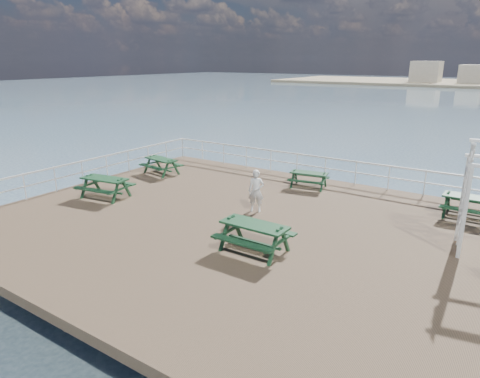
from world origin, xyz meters
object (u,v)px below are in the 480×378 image
picnic_table_a (161,163)px  picnic_table_d (105,183)px  picnic_table_c (472,203)px  picnic_table_e (254,231)px  picnic_table_b (309,176)px  person (256,191)px

picnic_table_a → picnic_table_d: (0.77, -4.07, 0.05)m
picnic_table_c → picnic_table_e: (-4.99, -6.57, 0.04)m
picnic_table_e → picnic_table_b: bearing=102.4°
picnic_table_a → picnic_table_d: 4.14m
picnic_table_c → picnic_table_a: bearing=-172.6°
picnic_table_b → picnic_table_c: 6.47m
picnic_table_d → picnic_table_e: picnic_table_e is taller
person → picnic_table_b: bearing=62.6°
picnic_table_a → person: size_ratio=1.27×
picnic_table_b → person: size_ratio=1.13×
picnic_table_b → picnic_table_c: bearing=-12.6°
picnic_table_c → picnic_table_e: bearing=-126.3°
picnic_table_a → picnic_table_c: (13.56, 1.55, 0.03)m
picnic_table_b → person: (-0.30, -3.94, 0.29)m
picnic_table_a → picnic_table_e: bearing=-20.1°
picnic_table_c → picnic_table_e: size_ratio=0.95×
picnic_table_e → person: person is taller
picnic_table_d → picnic_table_e: bearing=-15.7°
picnic_table_b → person: 3.97m
picnic_table_a → picnic_table_d: size_ratio=0.93×
picnic_table_e → picnic_table_c: bearing=53.1°
picnic_table_b → picnic_table_e: size_ratio=0.89×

